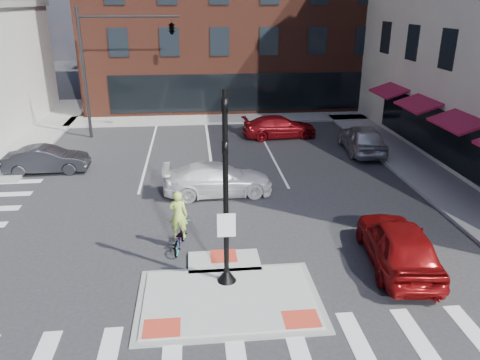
{
  "coord_description": "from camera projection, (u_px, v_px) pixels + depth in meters",
  "views": [
    {
      "loc": [
        -0.83,
        -12.09,
        8.31
      ],
      "look_at": [
        0.8,
        4.2,
        2.0
      ],
      "focal_mm": 35.0,
      "sensor_mm": 36.0,
      "label": 1
    }
  ],
  "objects": [
    {
      "name": "sidewalk_n",
      "position": [
        246.0,
        118.0,
        34.97
      ],
      "size": [
        26.0,
        3.0,
        0.15
      ],
      "primitive_type": "cube",
      "color": "gray",
      "rests_on": "ground"
    },
    {
      "name": "building_far_left",
      "position": [
        166.0,
        27.0,
        60.39
      ],
      "size": [
        10.0,
        12.0,
        10.0
      ],
      "primitive_type": "cube",
      "color": "slate",
      "rests_on": "ground"
    },
    {
      "name": "bg_car_red",
      "position": [
        279.0,
        127.0,
        30.05
      ],
      "size": [
        4.9,
        2.31,
        1.38
      ],
      "primitive_type": "imported",
      "rotation": [
        0.0,
        0.0,
        1.65
      ],
      "color": "maroon",
      "rests_on": "ground"
    },
    {
      "name": "ground",
      "position": [
        228.0,
        291.0,
        14.29
      ],
      "size": [
        120.0,
        120.0,
        0.0
      ],
      "primitive_type": "plane",
      "color": "#28282B",
      "rests_on": "ground"
    },
    {
      "name": "sidewalk_e",
      "position": [
        418.0,
        168.0,
        24.55
      ],
      "size": [
        3.0,
        24.0,
        0.15
      ],
      "primitive_type": "cube",
      "color": "gray",
      "rests_on": "ground"
    },
    {
      "name": "mast_arm_signal",
      "position": [
        148.0,
        37.0,
        28.44
      ],
      "size": [
        6.1,
        2.24,
        8.0
      ],
      "color": "black",
      "rests_on": "ground"
    },
    {
      "name": "white_pickup",
      "position": [
        218.0,
        179.0,
        21.2
      ],
      "size": [
        5.03,
        2.23,
        1.44
      ],
      "primitive_type": "imported",
      "rotation": [
        0.0,
        0.0,
        1.61
      ],
      "color": "white",
      "rests_on": "ground"
    },
    {
      "name": "refuge_island",
      "position": [
        228.0,
        295.0,
        14.03
      ],
      "size": [
        5.4,
        4.65,
        0.13
      ],
      "color": "gray",
      "rests_on": "ground"
    },
    {
      "name": "bg_car_dark",
      "position": [
        47.0,
        160.0,
        23.92
      ],
      "size": [
        4.19,
        1.58,
        1.37
      ],
      "primitive_type": "imported",
      "rotation": [
        0.0,
        0.0,
        1.6
      ],
      "color": "#242529",
      "rests_on": "ground"
    },
    {
      "name": "red_sedan",
      "position": [
        398.0,
        244.0,
        15.4
      ],
      "size": [
        2.49,
        4.98,
        1.63
      ],
      "primitive_type": "imported",
      "rotation": [
        0.0,
        0.0,
        3.02
      ],
      "color": "maroon",
      "rests_on": "ground"
    },
    {
      "name": "building_far_right",
      "position": [
        264.0,
        18.0,
        63.1
      ],
      "size": [
        12.0,
        12.0,
        12.0
      ],
      "primitive_type": "cube",
      "color": "brown",
      "rests_on": "ground"
    },
    {
      "name": "bg_car_silver",
      "position": [
        362.0,
        139.0,
        27.04
      ],
      "size": [
        2.27,
        4.93,
        1.64
      ],
      "primitive_type": "imported",
      "rotation": [
        0.0,
        0.0,
        3.07
      ],
      "color": "#B2B5BA",
      "rests_on": "ground"
    },
    {
      "name": "signal_pole",
      "position": [
        226.0,
        216.0,
        13.81
      ],
      "size": [
        0.6,
        0.6,
        5.98
      ],
      "color": "black",
      "rests_on": "refuge_island"
    },
    {
      "name": "building_n",
      "position": [
        233.0,
        6.0,
        41.46
      ],
      "size": [
        24.4,
        18.4,
        15.5
      ],
      "color": "#522519",
      "rests_on": "ground"
    },
    {
      "name": "cyclist",
      "position": [
        179.0,
        230.0,
        16.48
      ],
      "size": [
        0.91,
        1.82,
        2.2
      ],
      "rotation": [
        0.0,
        0.0,
        2.96
      ],
      "color": "#3F3F44",
      "rests_on": "ground"
    }
  ]
}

